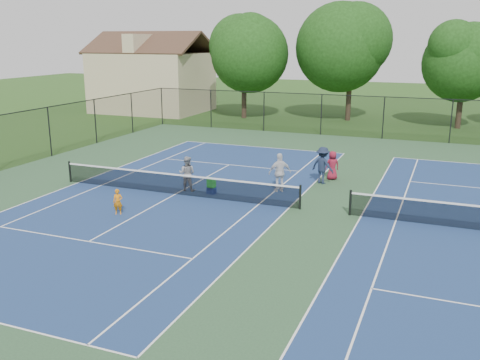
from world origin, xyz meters
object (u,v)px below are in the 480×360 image
at_px(clapboard_house, 152,79).
at_px(bystander_c, 332,165).
at_px(bystander_a, 280,173).
at_px(tree_back_a, 244,49).
at_px(child_player, 118,202).
at_px(bystander_b, 323,165).
at_px(ball_crate, 211,190).
at_px(instructor, 187,174).
at_px(tree_back_b, 352,43).
at_px(tree_back_c, 465,58).
at_px(ball_hopper, 211,183).

height_order(clapboard_house, bystander_c, clapboard_house).
distance_m(clapboard_house, bystander_a, 30.57).
distance_m(tree_back_a, child_player, 28.43).
relative_size(tree_back_a, clapboard_house, 0.85).
bearing_deg(bystander_c, bystander_a, 25.66).
height_order(child_player, bystander_b, bystander_b).
height_order(bystander_b, bystander_c, bystander_b).
bearing_deg(bystander_b, tree_back_a, -39.55).
height_order(clapboard_house, ball_crate, clapboard_house).
distance_m(tree_back_a, bystander_b, 23.42).
xyz_separation_m(instructor, bystander_b, (5.62, 3.65, 0.09)).
relative_size(tree_back_b, ball_crate, 27.05).
relative_size(tree_back_c, clapboard_house, 0.78).
bearing_deg(ball_hopper, clapboard_house, 125.81).
xyz_separation_m(tree_back_b, bystander_c, (3.13, -20.63, -5.86)).
bearing_deg(child_player, instructor, 52.82).
distance_m(tree_back_b, ball_hopper, 26.01).
relative_size(tree_back_b, ball_hopper, 23.27).
bearing_deg(bystander_b, ball_hopper, 59.66).
bearing_deg(tree_back_c, clapboard_house, -180.00).
bearing_deg(bystander_c, bystander_b, 38.26).
xyz_separation_m(child_player, instructor, (1.01, 4.20, 0.30)).
distance_m(tree_back_b, bystander_c, 21.67).
bearing_deg(tree_back_a, tree_back_b, 12.53).
relative_size(instructor, bystander_a, 0.90).
height_order(bystander_a, ball_hopper, bystander_a).
bearing_deg(bystander_a, child_player, 13.90).
xyz_separation_m(ball_crate, ball_hopper, (0.00, 0.00, 0.37)).
relative_size(bystander_c, ball_crate, 3.98).
xyz_separation_m(tree_back_c, child_player, (-12.79, -28.40, -4.95)).
bearing_deg(bystander_b, bystander_c, -88.28).
relative_size(tree_back_b, bystander_a, 5.45).
distance_m(clapboard_house, child_player, 32.32).
relative_size(tree_back_a, ball_crate, 24.68).
xyz_separation_m(bystander_a, ball_hopper, (-2.83, -1.51, -0.40)).
xyz_separation_m(bystander_c, ball_crate, (-4.64, -4.62, -0.59)).
xyz_separation_m(bystander_b, bystander_c, (0.29, 0.92, -0.18)).
height_order(clapboard_house, bystander_a, clapboard_house).
xyz_separation_m(instructor, ball_crate, (1.28, -0.05, -0.68)).
bearing_deg(tree_back_c, bystander_b, -106.69).
xyz_separation_m(tree_back_c, bystander_b, (-6.16, -20.55, -4.56)).
bearing_deg(ball_hopper, bystander_a, 28.12).
bearing_deg(ball_crate, bystander_c, 44.92).
xyz_separation_m(tree_back_c, ball_crate, (-10.51, -24.25, -5.33)).
height_order(bystander_a, bystander_c, bystander_a).
height_order(tree_back_a, bystander_b, tree_back_a).
height_order(child_player, bystander_a, bystander_a).
relative_size(bystander_a, ball_hopper, 4.27).
bearing_deg(clapboard_house, child_player, -61.83).
bearing_deg(tree_back_c, tree_back_b, 173.66).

